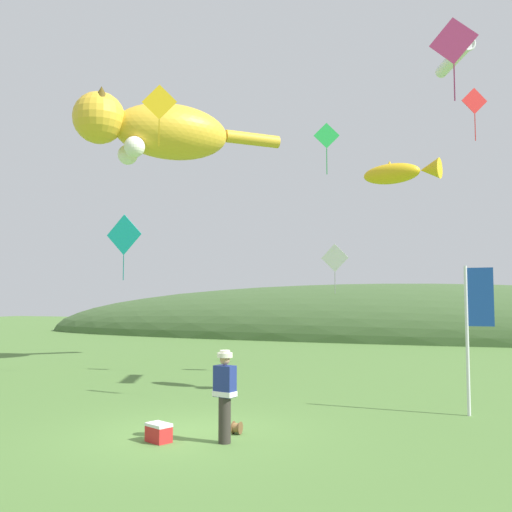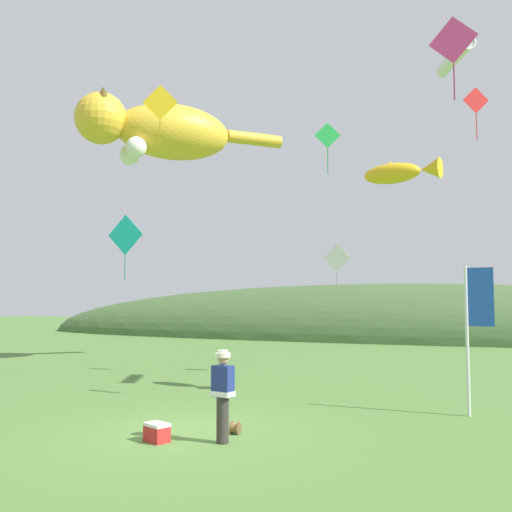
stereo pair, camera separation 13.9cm
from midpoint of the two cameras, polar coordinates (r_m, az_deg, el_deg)
name	(u,v)px [view 1 (the left image)]	position (r m, az deg, el deg)	size (l,w,h in m)	color
ground_plane	(189,434)	(12.31, -7.08, -17.29)	(120.00, 120.00, 0.00)	#517A38
distant_hill_ridge	(385,338)	(41.57, 12.69, -7.96)	(56.46, 12.47, 7.61)	#426033
festival_attendant	(225,393)	(11.36, -3.50, -13.51)	(0.47, 0.35, 1.77)	#332D28
kite_spool	(237,428)	(12.22, -2.27, -16.79)	(0.17, 0.26, 0.26)	olive
picnic_cooler	(159,433)	(11.75, -10.06, -16.99)	(0.58, 0.50, 0.36)	red
festival_banner_pole	(474,317)	(14.63, 20.72, -5.77)	(0.66, 0.08, 3.57)	silver
kite_giant_cat	(157,131)	(24.46, -10.07, 12.25)	(6.93, 6.68, 2.71)	gold
kite_fish_windsock	(400,173)	(16.69, 13.95, 8.10)	(2.25, 1.04, 0.67)	gold
kite_tube_streamer	(454,58)	(18.05, 18.99, 18.22)	(1.14, 1.99, 0.44)	white
kite_diamond_teal	(124,235)	(20.95, -13.25, 2.05)	(1.47, 0.06, 2.37)	#19BFBF
kite_diamond_green	(327,136)	(19.93, 6.87, 11.79)	(0.84, 0.31, 1.78)	green
kite_diamond_gold	(159,103)	(19.61, -9.85, 14.89)	(1.11, 0.41, 2.07)	yellow
kite_diamond_red	(474,102)	(20.80, 20.82, 14.22)	(0.81, 0.40, 1.79)	red
kite_diamond_pink	(453,42)	(15.42, 18.87, 19.63)	(1.15, 0.26, 2.07)	#E53F8C
kite_diamond_white	(335,258)	(23.83, 7.72, -0.23)	(1.17, 0.11, 2.07)	white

